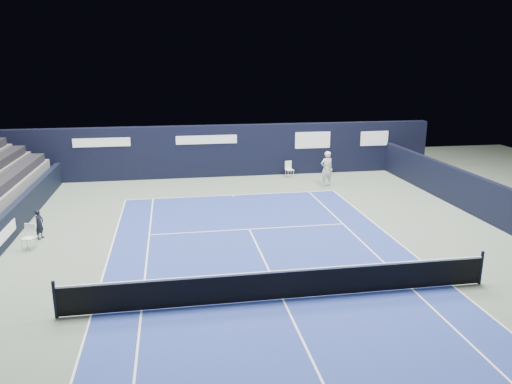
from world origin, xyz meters
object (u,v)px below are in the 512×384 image
Objects in this scene: line_judge_chair at (29,235)px; tennis_player at (327,169)px; folding_chair_back_b at (328,167)px; folding_chair_back_a at (289,168)px; tennis_net at (283,284)px.

tennis_player reaches higher than line_judge_chair.
folding_chair_back_b is at bearing 70.30° from tennis_player.
tennis_player reaches higher than folding_chair_back_b.
tennis_net is at bearing -117.48° from folding_chair_back_a.
line_judge_chair is 10.17m from tennis_net.
tennis_net is (-3.88, -15.53, -0.04)m from folding_chair_back_a.
tennis_player is at bearing 45.48° from line_judge_chair.
folding_chair_back_b is at bearing -15.77° from folding_chair_back_a.
line_judge_chair is 0.07× the size of tennis_net.
tennis_player is (13.91, 7.41, 0.44)m from line_judge_chair.
tennis_player is (1.56, -2.48, 0.43)m from folding_chair_back_a.
tennis_net is at bearing -107.65° from folding_chair_back_b.
folding_chair_back_a is 1.02× the size of folding_chair_back_b.
folding_chair_back_a reaches higher than line_judge_chair.
folding_chair_back_a is 0.08× the size of tennis_net.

